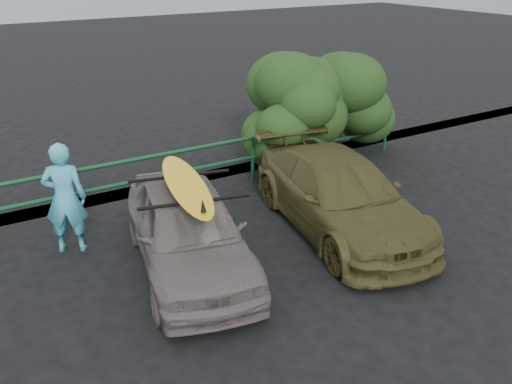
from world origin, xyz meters
TOP-DOWN VIEW (x-y plane):
  - ground at (0.00, 0.00)m, footprint 80.00×80.00m
  - guardrail at (0.00, 5.00)m, footprint 14.00×0.08m
  - shrub_right at (5.00, 5.50)m, footprint 3.20×2.40m
  - sedan at (0.10, 2.23)m, footprint 2.55×4.34m
  - olive_vehicle at (3.07, 2.11)m, footprint 2.77×4.91m
  - man at (-1.35, 3.90)m, footprint 0.83×0.72m
  - roof_rack at (0.10, 2.23)m, footprint 1.87×1.50m
  - surfboard at (0.10, 2.23)m, footprint 1.20×2.79m

SIDE VIEW (x-z plane):
  - ground at x=0.00m, z-range 0.00..0.00m
  - guardrail at x=0.00m, z-range 0.00..1.04m
  - olive_vehicle at x=3.07m, z-range 0.00..1.34m
  - sedan at x=0.10m, z-range 0.00..1.39m
  - man at x=-1.35m, z-range 0.00..1.93m
  - shrub_right at x=5.00m, z-range 0.00..2.44m
  - roof_rack at x=0.10m, z-range 1.39..1.44m
  - surfboard at x=0.10m, z-range 1.44..1.52m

